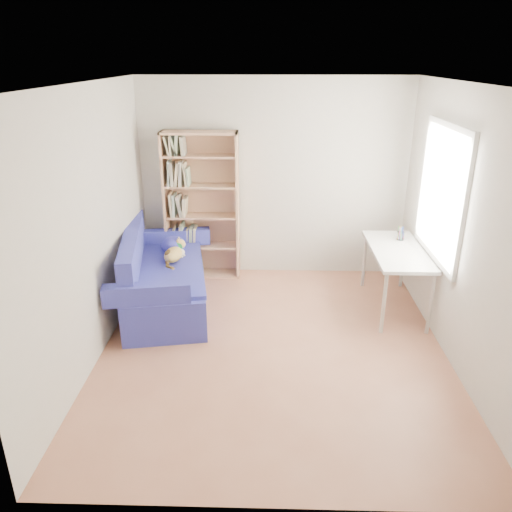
{
  "coord_description": "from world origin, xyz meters",
  "views": [
    {
      "loc": [
        -0.05,
        -4.47,
        2.82
      ],
      "look_at": [
        -0.19,
        0.42,
        0.85
      ],
      "focal_mm": 35.0,
      "sensor_mm": 36.0,
      "label": 1
    }
  ],
  "objects_px": {
    "sofa": "(162,279)",
    "desk": "(397,255)",
    "bookshelf": "(202,212)",
    "pen_cup": "(401,235)"
  },
  "relations": [
    {
      "from": "desk",
      "to": "pen_cup",
      "type": "distance_m",
      "value": 0.36
    },
    {
      "from": "bookshelf",
      "to": "pen_cup",
      "type": "height_order",
      "value": "bookshelf"
    },
    {
      "from": "bookshelf",
      "to": "desk",
      "type": "bearing_deg",
      "value": -20.94
    },
    {
      "from": "sofa",
      "to": "pen_cup",
      "type": "xyz_separation_m",
      "value": [
        2.86,
        0.32,
        0.47
      ]
    },
    {
      "from": "sofa",
      "to": "desk",
      "type": "xyz_separation_m",
      "value": [
        2.76,
        0.01,
        0.34
      ]
    },
    {
      "from": "sofa",
      "to": "desk",
      "type": "height_order",
      "value": "sofa"
    },
    {
      "from": "sofa",
      "to": "bookshelf",
      "type": "relative_size",
      "value": 1.04
    },
    {
      "from": "bookshelf",
      "to": "pen_cup",
      "type": "bearing_deg",
      "value": -13.44
    },
    {
      "from": "desk",
      "to": "pen_cup",
      "type": "relative_size",
      "value": 7.68
    },
    {
      "from": "bookshelf",
      "to": "sofa",
      "type": "bearing_deg",
      "value": -113.06
    }
  ]
}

